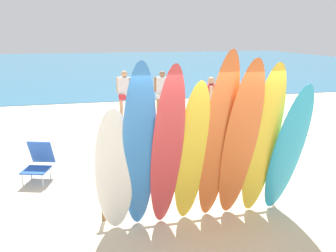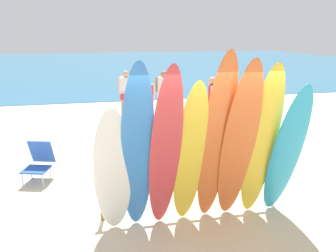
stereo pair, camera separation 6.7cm
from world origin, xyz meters
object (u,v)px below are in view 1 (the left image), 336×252
Objects in this scene: surfboard_yellow_3 at (192,157)px; beachgoer_by_water at (250,113)px; beachgoer_midbeach at (211,101)px; beachgoer_strolling at (145,100)px; surfboard_white_0 at (115,174)px; surfboard_blue_1 at (139,153)px; surfboard_orange_5 at (240,145)px; surfboard_teal_7 at (287,153)px; surfboard_orange_4 at (218,142)px; beachgoer_photographing at (125,91)px; beach_chair_red at (39,161)px; surfboard_rack at (192,184)px; beachgoer_near_rack at (162,90)px; surfboard_red_2 at (167,153)px; surfboard_yellow_6 at (262,145)px.

surfboard_yellow_3 is 4.21m from beachgoer_by_water.
beachgoer_strolling is at bearing -98.09° from beachgoer_midbeach.
surfboard_white_0 is at bearing -126.46° from beachgoer_strolling.
surfboard_orange_5 reaches higher than surfboard_blue_1.
surfboard_blue_1 reaches higher than surfboard_teal_7.
surfboard_orange_4 reaches higher than surfboard_yellow_3.
beachgoer_photographing is 5.65m from beach_chair_red.
surfboard_rack is 1.90× the size of beachgoer_near_rack.
beachgoer_strolling is (-0.16, 5.92, -0.46)m from surfboard_orange_4.
surfboard_red_2 is at bearing -79.94° from beachgoer_near_rack.
surfboard_orange_4 is at bearing -22.67° from beach_chair_red.
surfboard_yellow_3 reaches higher than beachgoer_photographing.
surfboard_orange_5 is at bearing -19.96° from beach_chair_red.
surfboard_blue_1 reaches higher than surfboard_yellow_6.
surfboard_yellow_6 is at bearing -2.54° from surfboard_red_2.
beachgoer_photographing reaches higher than surfboard_rack.
surfboard_blue_1 reaches higher than beach_chair_red.
surfboard_red_2 is (0.76, -0.10, 0.29)m from surfboard_white_0.
beachgoer_midbeach is (0.97, 4.98, -0.31)m from surfboard_yellow_6.
surfboard_orange_5 reaches higher than beachgoer_photographing.
surfboard_blue_1 is 1.13× the size of surfboard_yellow_3.
beachgoer_strolling reaches higher than beach_chair_red.
beachgoer_midbeach is at bearing -15.26° from beachgoer_photographing.
surfboard_teal_7 is (1.38, -0.59, 0.68)m from surfboard_rack.
surfboard_yellow_3 is 0.45m from surfboard_orange_4.
beachgoer_by_water is (2.43, 2.79, 0.49)m from surfboard_rack.
surfboard_blue_1 reaches higher than surfboard_yellow_3.
beachgoer_midbeach is 1.06× the size of beachgoer_strolling.
beachgoer_by_water is at bearing -70.74° from beachgoer_strolling.
surfboard_blue_1 is (0.35, -0.08, 0.31)m from surfboard_white_0.
surfboard_red_2 reaches higher than surfboard_yellow_3.
surfboard_yellow_3 is 0.88× the size of surfboard_orange_5.
surfboard_rack is 7.14m from beachgoer_near_rack.
beachgoer_near_rack is 2.00× the size of beach_chair_red.
beachgoer_near_rack is at bearing 74.90° from surfboard_blue_1.
surfboard_rack is 1.49× the size of surfboard_white_0.
beachgoer_strolling is at bearing -97.23° from beachgoer_near_rack.
surfboard_blue_1 is 1.60× the size of beachgoer_midbeach.
surfboard_teal_7 reaches higher than beachgoer_midbeach.
surfboard_yellow_6 is at bearing 4.19° from surfboard_orange_5.
surfboard_white_0 is at bearing -179.01° from surfboard_yellow_6.
surfboard_orange_5 reaches higher than surfboard_teal_7.
surfboard_yellow_3 reaches higher than beachgoer_by_water.
beachgoer_near_rack is at bearing 72.54° from surfboard_white_0.
beachgoer_near_rack is at bearing 76.84° from surfboard_yellow_3.
surfboard_red_2 reaches higher than beachgoer_photographing.
beachgoer_photographing is (-1.39, 7.58, -0.33)m from surfboard_yellow_6.
surfboard_blue_1 is 0.82m from surfboard_yellow_3.
beachgoer_near_rack is at bearing 93.49° from surfboard_teal_7.
surfboard_yellow_6 is (1.95, 0.04, -0.03)m from surfboard_blue_1.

